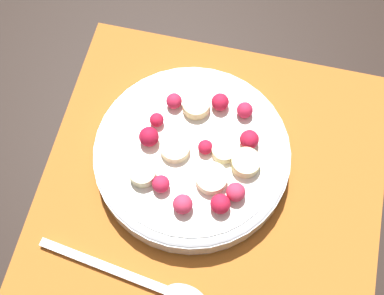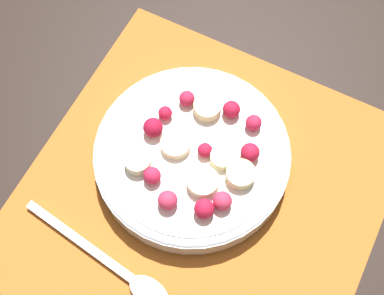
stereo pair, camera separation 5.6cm
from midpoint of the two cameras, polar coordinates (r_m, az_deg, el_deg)
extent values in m
plane|color=black|center=(0.59, -0.77, -5.05)|extent=(3.00, 3.00, 0.00)
cube|color=#B26023|center=(0.59, -0.78, -4.96)|extent=(0.37, 0.38, 0.01)
cylinder|color=silver|center=(0.58, -2.74, -1.24)|extent=(0.21, 0.21, 0.03)
torus|color=silver|center=(0.58, -2.79, -0.84)|extent=(0.21, 0.21, 0.01)
cylinder|color=white|center=(0.57, -2.81, -0.66)|extent=(0.19, 0.19, 0.00)
cylinder|color=#F4EAB7|center=(0.56, -8.16, -3.05)|extent=(0.04, 0.04, 0.01)
cylinder|color=#F4EAB7|center=(0.56, 0.61, -0.63)|extent=(0.03, 0.03, 0.01)
cylinder|color=beige|center=(0.59, -2.30, 4.23)|extent=(0.04, 0.04, 0.01)
cylinder|color=#F4EAB7|center=(0.57, -4.66, -0.35)|extent=(0.04, 0.04, 0.01)
cylinder|color=#F4EAB7|center=(0.55, -0.98, -3.86)|extent=(0.05, 0.05, 0.01)
cylinder|color=beige|center=(0.56, 2.89, -1.96)|extent=(0.04, 0.04, 0.01)
sphere|color=red|center=(0.58, -6.56, 2.64)|extent=(0.02, 0.02, 0.02)
sphere|color=red|center=(0.56, -1.41, -0.28)|extent=(0.02, 0.02, 0.02)
sphere|color=#D12347|center=(0.55, -6.28, -4.21)|extent=(0.02, 0.02, 0.02)
sphere|color=red|center=(0.58, 0.28, 4.58)|extent=(0.02, 0.02, 0.02)
sphere|color=#DB3356|center=(0.54, 1.74, -5.12)|extent=(0.02, 0.02, 0.02)
sphere|color=#B21433|center=(0.57, -7.44, 0.84)|extent=(0.02, 0.02, 0.02)
sphere|color=#DB3356|center=(0.54, -3.99, -6.40)|extent=(0.02, 0.02, 0.02)
sphere|color=#D12347|center=(0.59, -4.67, 4.68)|extent=(0.02, 0.02, 0.02)
sphere|color=red|center=(0.54, 0.06, -6.38)|extent=(0.02, 0.02, 0.02)
sphere|color=#D12347|center=(0.58, 2.91, 3.71)|extent=(0.02, 0.02, 0.02)
sphere|color=red|center=(0.56, 3.33, 0.55)|extent=(0.02, 0.02, 0.02)
cube|color=silver|center=(0.57, -12.13, -12.64)|extent=(0.15, 0.03, 0.00)
camera|label=1|loc=(0.03, -92.88, -6.44)|focal=50.00mm
camera|label=2|loc=(0.03, 87.12, 6.44)|focal=50.00mm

